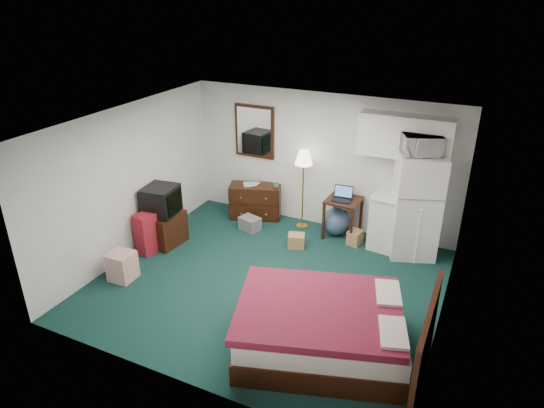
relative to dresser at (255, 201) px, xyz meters
The scene contains 25 objects.
floor 2.35m from the dresser, 58.07° to the right, with size 5.00×4.50×0.01m, color #0C272A.
ceiling 3.18m from the dresser, 58.07° to the right, with size 5.00×4.50×0.01m, color white.
walls 2.50m from the dresser, 58.07° to the right, with size 5.01×4.51×2.50m.
mirror 1.35m from the dresser, 116.01° to the left, with size 0.80×0.06×1.00m, color white, non-canonical shape.
upper_cabinets 3.13m from the dresser, ahead, with size 1.50×0.35×0.70m, color white, non-canonical shape.
headboard 4.78m from the dresser, 39.38° to the right, with size 0.06×1.56×1.00m, color black, non-canonical shape.
dresser is the anchor object (origin of this frame).
floor_lamp 1.06m from the dresser, ahead, with size 0.32×0.32×1.50m, color gold, non-canonical shape.
desk 1.78m from the dresser, ahead, with size 0.58×0.58×0.73m, color black, non-canonical shape.
exercise_ball 1.65m from the dresser, ahead, with size 0.51×0.51×0.51m, color #364D72.
kitchen_counter 2.78m from the dresser, ahead, with size 0.86×0.66×0.95m, color white, non-canonical shape.
fridge 3.06m from the dresser, ahead, with size 0.73×0.73×1.76m, color white, non-canonical shape.
bed 3.91m from the dresser, 50.81° to the right, with size 2.00×1.56×0.64m, color #58101C, non-canonical shape.
tv_stand 1.89m from the dresser, 121.12° to the right, with size 0.58×0.63×0.58m, color black, non-canonical shape.
suitcase 2.20m from the dresser, 117.54° to the right, with size 0.27×0.44×0.71m, color maroon, non-canonical shape.
retail_box 2.96m from the dresser, 106.93° to the right, with size 0.36×0.36×0.45m, color white, non-canonical shape.
file_bin 0.60m from the dresser, 73.66° to the right, with size 0.36×0.27×0.25m, color slate, non-canonical shape.
cardboard_box_a 1.43m from the dresser, 32.70° to the right, with size 0.28×0.24×0.24m, color #9D6C46, non-canonical shape.
cardboard_box_b 2.10m from the dresser, ahead, with size 0.21×0.25×0.25m, color #9D6C46, non-canonical shape.
laptop 1.84m from the dresser, ahead, with size 0.33×0.27×0.23m, color black, non-canonical shape.
crt_tv 1.96m from the dresser, 120.81° to the right, with size 0.53×0.57×0.49m, color black, non-canonical shape.
microwave 3.40m from the dresser, ahead, with size 0.58×0.32×0.39m, color white.
book_a 0.50m from the dresser, 157.83° to the right, with size 0.18×0.02×0.24m, color #9D6C46.
book_b 0.44m from the dresser, 161.89° to the left, with size 0.15×0.02×0.20m, color #9D6C46.
mug 0.57m from the dresser, ahead, with size 0.11×0.09×0.11m, color #467A3F.
Camera 1 is at (2.73, -5.64, 4.22)m, focal length 32.00 mm.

